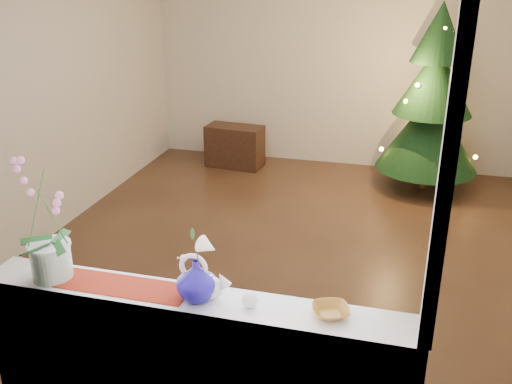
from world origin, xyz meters
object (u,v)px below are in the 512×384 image
Objects in this scene: swan at (204,278)px; xmas_tree at (433,99)px; amber_dish at (331,312)px; side_table at (235,146)px; paperweight at (250,300)px; blue_vase at (196,277)px; orchid_pot at (45,221)px.

swan is 4.39m from xmas_tree.
amber_dish is (0.61, 0.01, -0.09)m from swan.
xmas_tree is 2.95× the size of side_table.
blue_vase is at bearing 179.22° from paperweight.
orchid_pot is 0.31× the size of xmas_tree.
side_table is (-1.17, 4.41, -0.77)m from blue_vase.
orchid_pot reaches higher than swan.
orchid_pot is 1.45m from amber_dish.
blue_vase is 4.63m from side_table.
swan is 0.36× the size of side_table.
swan reaches higher than paperweight.
amber_dish is 0.07× the size of xmas_tree.
amber_dish reaches higher than side_table.
paperweight is 0.52× the size of amber_dish.
xmas_tree is at bearing 78.19° from paperweight.
blue_vase is at bearing -69.64° from side_table.
blue_vase is 0.65m from amber_dish.
paperweight is 0.04× the size of xmas_tree.
orchid_pot is at bearing -178.80° from amber_dish.
paperweight is 4.69m from side_table.
blue_vase reaches higher than paperweight.
paperweight is 0.38m from amber_dish.
amber_dish is (1.42, 0.03, -0.30)m from orchid_pot.
swan reaches higher than amber_dish.
blue_vase is 0.34× the size of side_table.
orchid_pot is 4.36× the size of amber_dish.
swan is at bearing -179.37° from amber_dish.
orchid_pot is 0.84m from swan.
paperweight reaches higher than side_table.
paperweight is at bearing -66.49° from side_table.
swan is (0.82, 0.02, -0.21)m from orchid_pot.
paperweight is at bearing 0.04° from orchid_pot.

